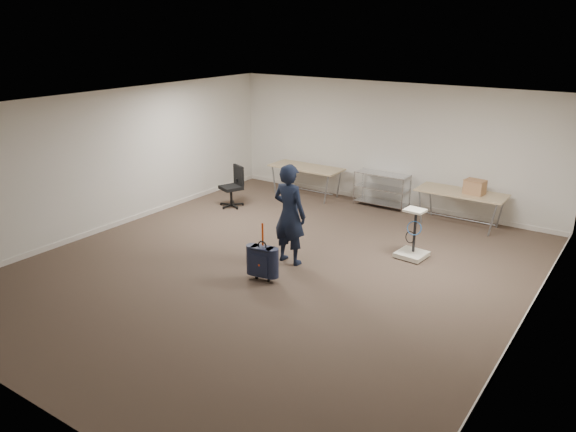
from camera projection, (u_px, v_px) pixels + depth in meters
The scene contains 10 objects.
ground at pixel (276, 268), 9.72m from camera, with size 9.00×9.00×0.00m, color #443329.
room_shell at pixel (317, 241), 10.78m from camera, with size 8.00×9.00×9.00m.
folding_table_left at pixel (306, 169), 13.59m from camera, with size 1.80×0.75×0.73m.
folding_table_right at pixel (461, 194), 11.57m from camera, with size 1.80×0.75×0.73m.
wire_shelf at pixel (382, 188), 12.85m from camera, with size 1.22×0.47×0.80m.
person at pixel (290, 214), 9.70m from camera, with size 0.65×0.43×1.79m, color black.
suitcase at pixel (262, 261), 9.16m from camera, with size 0.39×0.26×1.00m.
office_chair at pixel (233, 194), 12.93m from camera, with size 0.57×0.58×0.95m.
equipment_cart at pixel (412, 245), 10.09m from camera, with size 0.54×0.54×0.92m.
cardboard_box at pixel (475, 187), 11.38m from camera, with size 0.39×0.29×0.29m, color #906643.
Camera 1 is at (5.18, -7.22, 4.03)m, focal length 35.00 mm.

